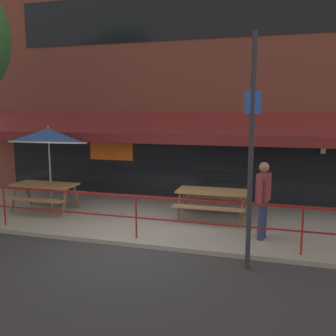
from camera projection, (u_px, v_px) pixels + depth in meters
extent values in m
plane|color=#2D2D30|center=(132.00, 247.00, 8.03)|extent=(120.00, 120.00, 0.00)
cube|color=gray|center=(159.00, 219.00, 9.92)|extent=(15.00, 4.00, 0.10)
cube|color=brown|center=(181.00, 76.00, 11.46)|extent=(15.00, 0.50, 7.87)
cube|color=black|center=(179.00, 15.00, 10.94)|extent=(10.50, 0.02, 1.40)
cube|color=black|center=(178.00, 161.00, 11.61)|extent=(12.00, 0.02, 2.30)
cube|color=orange|center=(111.00, 149.00, 12.16)|extent=(1.50, 0.02, 0.70)
cube|color=maroon|center=(174.00, 124.00, 10.92)|extent=(13.80, 0.92, 0.70)
cube|color=maroon|center=(169.00, 139.00, 10.49)|extent=(13.80, 0.08, 0.28)
cube|color=black|center=(323.00, 143.00, 10.25)|extent=(0.04, 0.28, 0.04)
cube|color=black|center=(323.00, 150.00, 10.15)|extent=(0.18, 0.18, 0.28)
cube|color=beige|center=(323.00, 150.00, 10.15)|extent=(0.13, 0.19, 0.20)
cylinder|color=maroon|center=(4.00, 206.00, 9.16)|extent=(0.04, 0.04, 0.95)
cylinder|color=maroon|center=(136.00, 218.00, 8.22)|extent=(0.04, 0.04, 0.95)
cylinder|color=maroon|center=(302.00, 232.00, 7.28)|extent=(0.04, 0.04, 0.95)
cube|color=maroon|center=(136.00, 197.00, 8.15)|extent=(13.80, 0.04, 0.04)
cube|color=maroon|center=(136.00, 218.00, 8.22)|extent=(13.80, 0.03, 0.03)
cube|color=#997047|center=(45.00, 185.00, 10.50)|extent=(1.80, 0.80, 0.05)
cube|color=#997047|center=(32.00, 200.00, 10.00)|extent=(1.80, 0.26, 0.04)
cube|color=#997047|center=(57.00, 191.00, 11.10)|extent=(1.80, 0.26, 0.04)
cylinder|color=brown|center=(64.00, 202.00, 10.04)|extent=(0.07, 0.30, 0.73)
cylinder|color=brown|center=(76.00, 197.00, 10.64)|extent=(0.07, 0.30, 0.73)
cylinder|color=brown|center=(14.00, 198.00, 10.47)|extent=(0.07, 0.30, 0.73)
cylinder|color=brown|center=(28.00, 193.00, 11.08)|extent=(0.07, 0.30, 0.73)
cube|color=#997047|center=(212.00, 191.00, 9.66)|extent=(1.80, 0.80, 0.05)
cube|color=#997047|center=(208.00, 208.00, 9.16)|extent=(1.80, 0.26, 0.04)
cube|color=#997047|center=(215.00, 197.00, 10.26)|extent=(1.80, 0.26, 0.04)
cylinder|color=brown|center=(242.00, 210.00, 9.20)|extent=(0.07, 0.30, 0.73)
cylinder|color=brown|center=(244.00, 204.00, 9.80)|extent=(0.07, 0.30, 0.73)
cylinder|color=brown|center=(179.00, 206.00, 9.63)|extent=(0.07, 0.30, 0.73)
cylinder|color=brown|center=(185.00, 200.00, 10.24)|extent=(0.07, 0.30, 0.73)
cylinder|color=#B7B2A8|center=(50.00, 169.00, 10.72)|extent=(0.04, 0.04, 2.30)
cone|color=#2D56B7|center=(48.00, 135.00, 10.58)|extent=(2.10, 2.13, 0.59)
cylinder|color=white|center=(49.00, 142.00, 10.61)|extent=(2.14, 2.14, 0.23)
sphere|color=#B7B2A8|center=(48.00, 127.00, 10.54)|extent=(0.07, 0.07, 0.07)
cylinder|color=navy|center=(263.00, 219.00, 8.30)|extent=(0.15, 0.15, 0.86)
cylinder|color=navy|center=(261.00, 221.00, 8.13)|extent=(0.15, 0.15, 0.86)
cube|color=maroon|center=(263.00, 187.00, 8.10)|extent=(0.32, 0.44, 0.60)
cylinder|color=maroon|center=(266.00, 186.00, 8.33)|extent=(0.10, 0.10, 0.54)
cylinder|color=maroon|center=(260.00, 191.00, 7.88)|extent=(0.10, 0.10, 0.54)
sphere|color=#9E7051|center=(264.00, 167.00, 8.04)|extent=(0.22, 0.22, 0.22)
cylinder|color=#2D2D33|center=(251.00, 156.00, 6.60)|extent=(0.09, 0.09, 4.23)
cube|color=blue|center=(253.00, 102.00, 6.44)|extent=(0.28, 0.02, 0.40)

